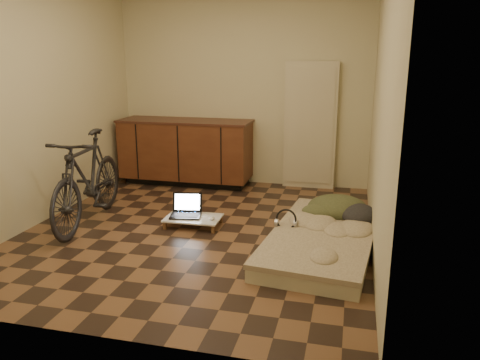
% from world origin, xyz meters
% --- Properties ---
extents(room_shell, '(3.50, 4.00, 2.60)m').
position_xyz_m(room_shell, '(0.00, 0.00, 1.30)').
color(room_shell, brown).
rests_on(room_shell, ground).
extents(cabinets, '(1.84, 0.62, 0.91)m').
position_xyz_m(cabinets, '(-0.75, 1.70, 0.47)').
color(cabinets, black).
rests_on(cabinets, ground).
extents(appliance_panel, '(0.70, 0.10, 1.70)m').
position_xyz_m(appliance_panel, '(0.95, 1.94, 0.85)').
color(appliance_panel, beige).
rests_on(appliance_panel, ground).
extents(bicycle, '(0.69, 1.74, 1.10)m').
position_xyz_m(bicycle, '(-1.20, -0.10, 0.55)').
color(bicycle, black).
rests_on(bicycle, ground).
extents(futon, '(1.13, 2.01, 0.16)m').
position_xyz_m(futon, '(1.30, -0.16, 0.08)').
color(futon, beige).
rests_on(futon, ground).
extents(clothing_pile, '(0.72, 0.63, 0.27)m').
position_xyz_m(clothing_pile, '(1.46, 0.38, 0.30)').
color(clothing_pile, '#3D4427').
rests_on(clothing_pile, futon).
extents(headphones, '(0.24, 0.22, 0.15)m').
position_xyz_m(headphones, '(0.94, -0.11, 0.24)').
color(headphones, black).
rests_on(headphones, futon).
extents(lap_desk, '(0.60, 0.40, 0.10)m').
position_xyz_m(lap_desk, '(-0.09, 0.09, 0.09)').
color(lap_desk, brown).
rests_on(lap_desk, ground).
extents(laptop, '(0.37, 0.34, 0.22)m').
position_xyz_m(laptop, '(-0.19, 0.14, 0.15)').
color(laptop, black).
rests_on(laptop, lap_desk).
extents(mouse, '(0.07, 0.10, 0.03)m').
position_xyz_m(mouse, '(0.12, 0.07, 0.11)').
color(mouse, white).
rests_on(mouse, lap_desk).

